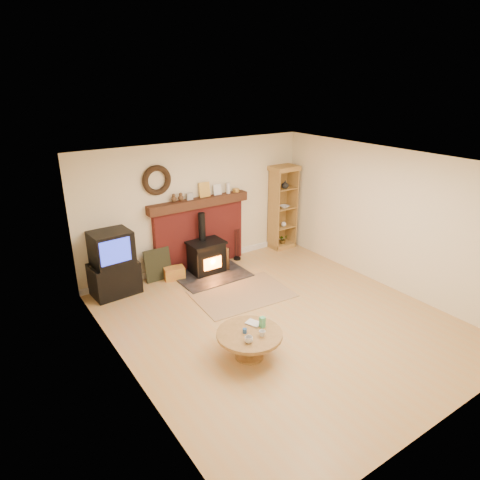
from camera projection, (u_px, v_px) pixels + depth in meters
ground at (280, 321)px, 7.03m from camera, size 5.50×5.50×0.00m
room_shell at (279, 221)px, 6.47m from camera, size 5.02×5.52×2.61m
chimney_breast at (200, 230)px, 8.80m from camera, size 2.20×0.22×1.78m
wood_stove at (207, 258)px, 8.63m from camera, size 1.40×1.00×1.23m
area_rug at (242, 294)px, 7.89m from camera, size 1.82×1.31×0.01m
tv_unit at (113, 265)px, 7.73m from camera, size 0.86×0.63×1.21m
curio_cabinet at (282, 207)px, 9.75m from camera, size 0.62×0.44×1.92m
firelog_box at (174, 273)px, 8.44m from camera, size 0.44×0.32×0.25m
leaning_painting at (158, 265)px, 8.35m from camera, size 0.53×0.14×0.64m
fire_tools at (237, 254)px, 9.34m from camera, size 0.16×0.16×0.70m
coffee_table at (250, 337)px, 6.02m from camera, size 0.94×0.94×0.56m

